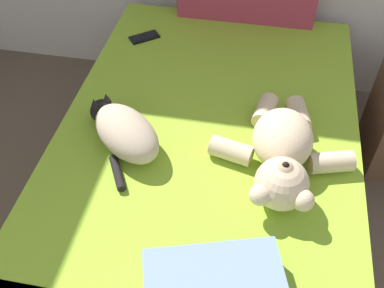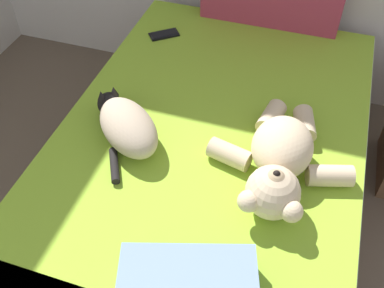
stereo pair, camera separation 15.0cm
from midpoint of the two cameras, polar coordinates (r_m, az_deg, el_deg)
name	(u,v)px [view 1 (the left image)]	position (r m, az deg, el deg)	size (l,w,h in m)	color
bed	(204,182)	(1.96, -0.64, -4.95)	(1.26, 2.06, 0.51)	brown
cat	(124,131)	(1.74, -11.16, 1.55)	(0.38, 0.41, 0.15)	tan
teddy_bear	(282,152)	(1.63, 8.86, -1.16)	(0.55, 0.61, 0.20)	beige
cell_phone	(144,37)	(2.36, -7.96, 13.30)	(0.16, 0.15, 0.01)	black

